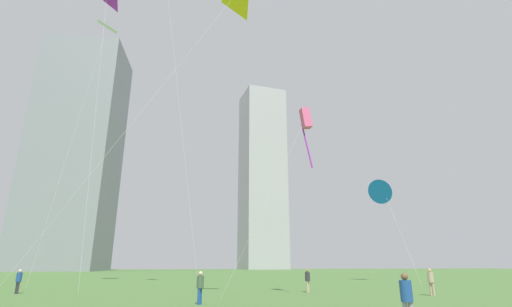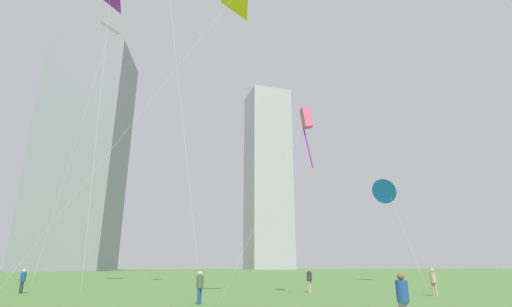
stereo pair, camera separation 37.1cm
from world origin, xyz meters
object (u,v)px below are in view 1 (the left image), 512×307
Objects in this scene: person_standing_3 at (407,296)px; person_standing_4 at (308,279)px; person_standing_0 at (19,280)px; kite_flying_3 at (383,190)px; distant_highrise_1 at (262,176)px; person_standing_5 at (431,280)px; kite_flying_8 at (306,121)px; kite_flying_4 at (107,27)px; person_standing_2 at (200,285)px; distant_highrise_0 at (76,152)px.

person_standing_4 is at bearing -67.78° from person_standing_3.
person_standing_0 is at bearing -15.52° from person_standing_3.
kite_flying_3 is 0.17× the size of distant_highrise_1.
kite_flying_8 reaches higher than person_standing_5.
kite_flying_4 reaches higher than person_standing_3.
person_standing_5 is 0.14× the size of kite_flying_8.
person_standing_2 is (11.56, -9.60, 0.00)m from person_standing_0.
kite_flying_4 is 2.33× the size of kite_flying_8.
distant_highrise_1 reaches higher than person_standing_5.
kite_flying_3 is 105.29m from distant_highrise_1.
distant_highrise_0 reaches higher than kite_flying_4.
kite_flying_8 is at bearing -133.02° from kite_flying_3.
person_standing_2 is 0.02× the size of distant_highrise_0.
distant_highrise_0 reaches higher than kite_flying_3.
kite_flying_4 is 28.11m from kite_flying_8.
person_standing_5 reaches higher than person_standing_2.
distant_highrise_0 reaches higher than person_standing_0.
person_standing_2 is 0.13× the size of kite_flying_8.
person_standing_5 is (14.78, 1.94, 0.04)m from person_standing_2.
person_standing_2 is 1.00× the size of person_standing_4.
kite_flying_3 reaches higher than kite_flying_8.
person_standing_0 is at bearing -144.99° from person_standing_5.
person_standing_0 is at bearing 156.83° from kite_flying_8.
distant_highrise_0 is (-39.54, 98.53, 24.69)m from kite_flying_8.
person_standing_4 is 8.02m from person_standing_5.
person_standing_0 is 0.02× the size of distant_highrise_0.
person_standing_2 is at bearing -121.31° from person_standing_5.
person_standing_2 reaches higher than person_standing_0.
distant_highrise_0 is at bearing -127.97° from person_standing_2.
person_standing_4 is 21.94m from kite_flying_3.
person_standing_5 is 39.36m from kite_flying_4.
distant_highrise_0 is (-21.29, 90.72, 34.90)m from person_standing_0.
kite_flying_3 is at bearing 2.67° from kite_flying_4.
kite_flying_3 is 37.03m from kite_flying_4.
person_standing_4 is at bearing -60.49° from distant_highrise_0.
kite_flying_8 reaches higher than person_standing_2.
kite_flying_8 reaches higher than person_standing_4.
person_standing_0 is 27.45m from kite_flying_4.
person_standing_3 is 13.97m from person_standing_5.
person_standing_5 is at bearing 131.36° from person_standing_2.
kite_flying_4 reaches higher than person_standing_2.
distant_highrise_1 reaches higher than kite_flying_8.
kite_flying_8 is at bearing -64.09° from person_standing_3.
distant_highrise_0 is (-32.85, 100.31, 34.90)m from person_standing_2.
person_standing_4 is 11.29m from kite_flying_8.
distant_highrise_1 is (9.83, 101.61, 25.78)m from kite_flying_3.
person_standing_3 is at bearing -3.11° from person_standing_0.
distant_highrise_1 is at bearing 23.34° from distant_highrise_0.
person_standing_4 is (2.36, 15.10, -0.05)m from person_standing_3.
kite_flying_4 reaches higher than person_standing_4.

